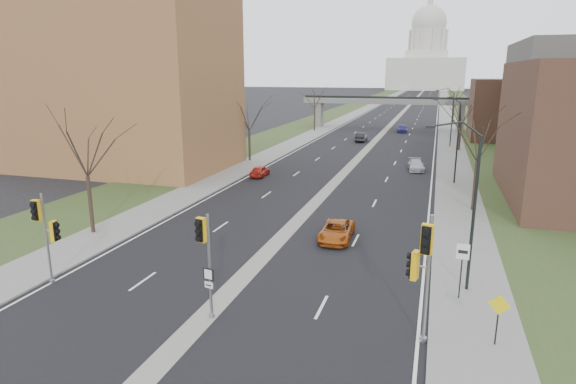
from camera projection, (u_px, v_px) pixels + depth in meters
The scene contains 30 objects.
ground at pixel (210, 312), 22.89m from camera, with size 700.00×700.00×0.00m, color black.
road_surface at pixel (408, 106), 161.94m from camera, with size 20.00×600.00×0.01m, color black.
median_strip at pixel (408, 106), 161.94m from camera, with size 1.20×600.00×0.02m, color gray.
sidewalk_right at pixel (446, 107), 158.48m from camera, with size 4.00×600.00×0.12m, color gray.
sidewalk_left at pixel (373, 105), 165.37m from camera, with size 4.00×600.00×0.12m, color gray.
grass_verge_right at pixel (465, 107), 156.77m from camera, with size 8.00×600.00×0.10m, color #273E1C.
grass_verge_left at pixel (355, 105), 167.09m from camera, with size 8.00×600.00×0.10m, color #273E1C.
apartment_building at pixel (118, 73), 55.50m from camera, with size 25.00×16.00×22.00m, color #8F5F39.
commercial_block_far at pixel (515, 110), 80.26m from camera, with size 14.00×14.00×10.00m, color #533526.
pedestrian_bridge at pixel (388, 105), 95.88m from camera, with size 34.00×3.00×6.45m.
capitol at pixel (426, 61), 315.04m from camera, with size 48.00×42.00×55.75m.
streetlight_near at pixel (461, 159), 23.62m from camera, with size 2.61×0.20×8.70m.
streetlight_mid at pixel (451, 115), 47.72m from camera, with size 2.61×0.20×8.70m.
streetlight_far at pixel (448, 101), 71.83m from camera, with size 2.61×0.20×8.70m.
tree_left_a at pixel (84, 140), 32.44m from camera, with size 7.20×7.20×9.40m.
tree_left_b at pixel (249, 112), 60.34m from camera, with size 6.75×6.75×8.81m.
tree_left_c at pixel (315, 94), 91.66m from camera, with size 7.65×7.65×9.99m.
tree_right_a at pixel (480, 130), 37.95m from camera, with size 7.20×7.20×9.40m.
tree_right_b at pixel (462, 110), 68.74m from camera, with size 6.30×6.30×8.22m.
tree_right_c at pixel (455, 91), 105.53m from camera, with size 7.65×7.65×9.99m.
signal_pole_left at pixel (46, 227), 25.04m from camera, with size 0.86×0.97×5.00m.
signal_pole_median at pixel (205, 249), 21.26m from camera, with size 0.61×0.84×5.02m.
signal_pole_right at pixel (422, 261), 19.41m from camera, with size 0.94×1.19×5.60m.
speed_limit_sign at pixel (462, 261), 23.57m from camera, with size 0.62×0.07×2.86m.
warning_sign at pixel (498, 312), 19.59m from camera, with size 0.84×0.32×2.24m.
car_left_near at pixel (260, 171), 52.58m from camera, with size 1.45×3.59×1.22m, color #AE1E13.
car_left_far at pixel (361, 137), 79.24m from camera, with size 1.53×4.40×1.45m, color black.
car_right_near at pixel (337, 231), 32.65m from camera, with size 2.06×4.47×1.24m, color #A44911.
car_right_mid at pixel (416, 165), 55.84m from camera, with size 1.71×4.21×1.22m, color #ABAAB2.
car_right_far at pixel (402, 128), 91.57m from camera, with size 1.78×4.42×1.50m, color navy.
Camera 1 is at (9.73, -18.80, 11.07)m, focal length 30.00 mm.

